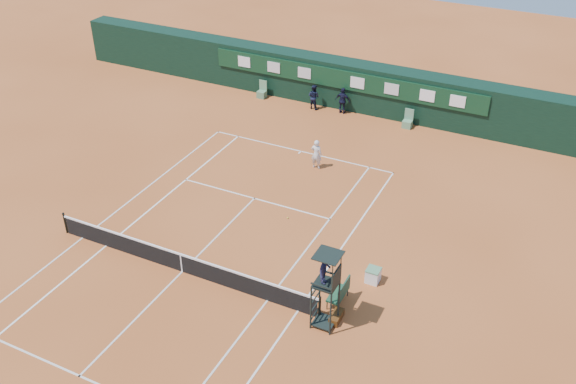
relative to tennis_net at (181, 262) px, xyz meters
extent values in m
plane|color=#BB5E2C|center=(0.00, 0.00, -0.51)|extent=(90.00, 90.00, 0.00)
cube|color=silver|center=(0.00, 11.88, -0.50)|extent=(11.05, 0.08, 0.01)
cube|color=silver|center=(5.49, 0.00, -0.50)|extent=(0.08, 23.85, 0.01)
cube|color=silver|center=(-5.49, 0.00, -0.50)|extent=(0.08, 23.85, 0.01)
cube|color=silver|center=(4.12, 0.00, -0.50)|extent=(0.08, 23.85, 0.01)
cube|color=white|center=(-4.12, 0.00, -0.50)|extent=(0.08, 23.85, 0.01)
cube|color=white|center=(0.00, 6.40, -0.50)|extent=(8.31, 0.08, 0.01)
cube|color=silver|center=(0.00, -6.40, -0.50)|extent=(8.31, 0.08, 0.01)
cube|color=silver|center=(0.00, 0.00, -0.50)|extent=(0.08, 12.88, 0.01)
cube|color=white|center=(0.00, 11.73, -0.50)|extent=(0.08, 0.30, 0.01)
cube|color=black|center=(0.00, 0.00, -0.06)|extent=(12.60, 0.04, 0.90)
cube|color=white|center=(0.00, 0.00, 0.42)|extent=(12.80, 0.06, 0.08)
cube|color=silver|center=(0.00, 0.00, -0.05)|extent=(0.06, 0.05, 0.92)
cylinder|color=black|center=(6.40, 0.00, 0.04)|extent=(0.10, 0.10, 1.10)
cylinder|color=black|center=(-6.40, 0.00, 0.04)|extent=(0.10, 0.10, 1.10)
cube|color=black|center=(0.00, 18.75, 0.99)|extent=(40.00, 1.50, 3.00)
cube|color=#0E341D|center=(0.00, 17.94, 1.59)|extent=(18.00, 0.10, 1.20)
cube|color=white|center=(-7.00, 17.87, 1.59)|extent=(0.90, 0.04, 0.70)
cube|color=silver|center=(-4.80, 17.87, 1.59)|extent=(0.90, 0.04, 0.70)
cube|color=silver|center=(-2.60, 17.87, 1.59)|extent=(0.90, 0.04, 0.70)
cube|color=white|center=(1.00, 17.87, 1.59)|extent=(0.90, 0.04, 0.70)
cube|color=silver|center=(3.20, 17.87, 1.59)|extent=(0.90, 0.04, 0.70)
cube|color=white|center=(5.40, 17.87, 1.59)|extent=(0.90, 0.04, 0.70)
cube|color=white|center=(7.20, 17.87, 1.59)|extent=(0.90, 0.04, 0.70)
cube|color=#527E5A|center=(-5.50, 17.45, -0.28)|extent=(0.55, 0.50, 0.46)
cube|color=#5B8B63|center=(-5.50, 17.67, 0.29)|extent=(0.55, 0.06, 0.70)
cube|color=#5C8D63|center=(4.50, 17.45, -0.28)|extent=(0.55, 0.50, 0.46)
cube|color=#5A8A69|center=(4.50, 17.67, 0.29)|extent=(0.55, 0.06, 0.70)
cylinder|color=black|center=(6.31, -0.65, 0.49)|extent=(0.07, 0.07, 2.00)
cylinder|color=black|center=(6.31, 0.15, 0.49)|extent=(0.07, 0.07, 2.00)
cylinder|color=black|center=(7.11, -0.65, 0.49)|extent=(0.07, 0.07, 2.00)
cylinder|color=black|center=(7.11, 0.15, 0.49)|extent=(0.07, 0.07, 2.00)
cube|color=black|center=(6.71, -0.25, 1.53)|extent=(0.85, 0.85, 0.08)
cube|color=black|center=(7.11, -0.25, 1.94)|extent=(0.06, 0.85, 0.80)
cube|color=black|center=(6.71, -0.67, 1.74)|extent=(0.85, 0.05, 0.06)
cube|color=black|center=(6.71, 0.17, 1.74)|extent=(0.85, 0.05, 0.06)
cylinder|color=black|center=(7.11, -0.65, 2.39)|extent=(0.04, 0.04, 1.00)
cylinder|color=black|center=(7.11, 0.15, 2.39)|extent=(0.04, 0.04, 1.00)
cube|color=black|center=(6.76, -0.25, 2.89)|extent=(0.95, 0.95, 0.04)
cube|color=black|center=(6.71, -0.25, -0.36)|extent=(0.80, 0.80, 0.05)
cube|color=black|center=(6.31, -0.25, -0.11)|extent=(0.04, 0.80, 0.04)
cube|color=black|center=(6.31, -0.25, 0.29)|extent=(0.04, 0.80, 0.04)
cube|color=black|center=(6.31, -0.25, 0.69)|extent=(0.04, 0.80, 0.04)
cube|color=black|center=(6.31, -0.25, 1.09)|extent=(0.04, 0.80, 0.04)
imported|color=#1A1933|center=(6.66, -0.25, 2.21)|extent=(0.47, 0.82, 1.28)
cube|color=#1B4429|center=(6.69, 1.14, -0.06)|extent=(0.55, 1.20, 0.08)
cube|color=#193E2B|center=(6.94, 1.14, 0.29)|extent=(0.06, 1.20, 0.60)
cylinder|color=black|center=(6.47, 0.59, -0.30)|extent=(0.04, 0.04, 0.41)
cylinder|color=black|center=(6.91, 0.59, -0.30)|extent=(0.04, 0.04, 0.41)
cylinder|color=black|center=(6.47, 1.69, -0.30)|extent=(0.04, 0.04, 0.41)
cylinder|color=black|center=(6.91, 1.69, -0.30)|extent=(0.04, 0.04, 0.41)
cube|color=black|center=(7.04, 0.20, -0.35)|extent=(0.38, 0.84, 0.31)
cube|color=white|center=(7.51, 3.00, -0.21)|extent=(0.55, 0.55, 0.60)
cube|color=#59895F|center=(7.51, 3.00, 0.11)|extent=(0.57, 0.57, 0.05)
sphere|color=yellow|center=(2.28, 5.57, -0.47)|extent=(0.07, 0.07, 0.07)
imported|color=silver|center=(1.53, 10.59, 0.33)|extent=(0.62, 0.42, 1.68)
imported|color=black|center=(-1.72, 17.43, 0.30)|extent=(0.89, 0.75, 1.61)
imported|color=black|center=(0.21, 17.59, 0.34)|extent=(1.02, 0.45, 1.71)
camera|label=1|loc=(13.46, -17.11, 17.06)|focal=40.00mm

